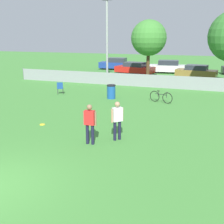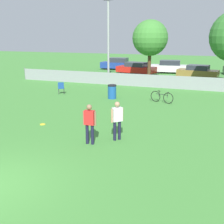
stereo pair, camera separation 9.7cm
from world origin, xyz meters
name	(u,v)px [view 1 (the left image)]	position (x,y,z in m)	size (l,w,h in m)	color
fence_backline	(140,80)	(0.00, 18.00, 0.55)	(24.48, 0.07, 1.21)	gray
light_pole	(107,32)	(-3.77, 19.75, 4.61)	(0.90, 0.36, 7.72)	#9E9EA3
tree_near_pole	(149,38)	(-0.08, 21.14, 4.10)	(3.35, 3.35, 5.79)	#4C331E
player_receiver_white	(117,118)	(2.30, 5.05, 0.98)	(0.45, 0.45, 1.69)	#191933
player_defender_red	(90,121)	(1.40, 4.22, 0.98)	(0.58, 0.25, 1.69)	#191933
frisbee_disc	(42,124)	(-1.93, 5.75, 0.01)	(0.27, 0.27, 0.03)	yellow
folding_chair_sideline	(60,87)	(-4.94, 12.75, 0.53)	(0.59, 0.59, 0.93)	#333338
bicycle_sideline	(161,97)	(2.79, 12.63, 0.38)	(1.62, 0.62, 0.78)	black
trash_bin	(111,92)	(-0.76, 12.65, 0.50)	(0.62, 0.62, 0.99)	#194C99
parked_car_blue	(117,64)	(-6.10, 29.42, 0.73)	(4.55, 1.93, 1.52)	black
parked_car_red	(135,68)	(-2.68, 25.84, 0.67)	(4.69, 2.57, 1.36)	black
parked_car_white	(168,67)	(0.81, 28.13, 0.73)	(4.64, 2.23, 1.51)	black
parked_car_tan	(196,72)	(4.23, 25.10, 0.67)	(4.33, 2.32, 1.36)	black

